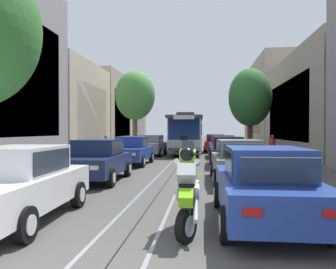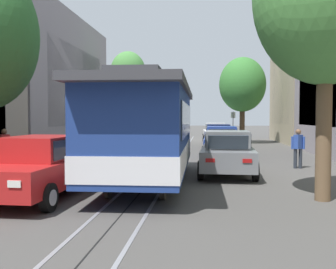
{
  "view_description": "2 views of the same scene",
  "coord_description": "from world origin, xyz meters",
  "px_view_note": "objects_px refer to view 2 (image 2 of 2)",
  "views": [
    {
      "loc": [
        1.35,
        -3.24,
        1.93
      ],
      "look_at": [
        -0.42,
        13.55,
        1.72
      ],
      "focal_mm": 35.61,
      "sensor_mm": 36.0,
      "label": 1
    },
    {
      "loc": [
        -1.76,
        36.08,
        2.08
      ],
      "look_at": [
        0.43,
        12.65,
        1.03
      ],
      "focal_mm": 42.41,
      "sensor_mm": 36.0,
      "label": 2
    }
  ],
  "objects_px": {
    "parked_car_blue_mid_left": "(221,141)",
    "cable_car_trolley": "(147,131)",
    "parked_car_blue_fourth_right": "(93,149)",
    "pedestrian_crossing_far": "(298,146)",
    "parked_car_white_near_left": "(215,133)",
    "pedestrian_on_left_pavement": "(5,146)",
    "parked_car_black_mid_right": "(123,140)",
    "parked_car_red_fifth_right": "(39,167)",
    "parked_car_navy_second_left": "(218,136)",
    "parked_car_grey_fourth_left": "(227,153)",
    "motorcycle_with_rider": "(171,131)",
    "street_tree_kerb_right_near": "(128,73)",
    "street_tree_kerb_left_near": "(242,85)",
    "parked_car_grey_second_right": "(140,136)",
    "parked_car_blue_near_right": "(152,132)",
    "street_sign_post": "(233,123)",
    "pedestrian_on_right_pavement": "(115,130)"
  },
  "relations": [
    {
      "from": "parked_car_black_mid_right",
      "to": "pedestrian_on_left_pavement",
      "type": "height_order",
      "value": "pedestrian_on_left_pavement"
    },
    {
      "from": "parked_car_black_mid_right",
      "to": "pedestrian_crossing_far",
      "type": "bearing_deg",
      "value": 149.47
    },
    {
      "from": "street_tree_kerb_right_near",
      "to": "cable_car_trolley",
      "type": "relative_size",
      "value": 0.84
    },
    {
      "from": "parked_car_grey_second_right",
      "to": "motorcycle_with_rider",
      "type": "bearing_deg",
      "value": -103.96
    },
    {
      "from": "parked_car_grey_fourth_left",
      "to": "street_tree_kerb_left_near",
      "type": "height_order",
      "value": "street_tree_kerb_left_near"
    },
    {
      "from": "parked_car_red_fifth_right",
      "to": "pedestrian_crossing_far",
      "type": "height_order",
      "value": "pedestrian_crossing_far"
    },
    {
      "from": "parked_car_navy_second_left",
      "to": "pedestrian_on_left_pavement",
      "type": "bearing_deg",
      "value": 53.17
    },
    {
      "from": "parked_car_navy_second_left",
      "to": "parked_car_black_mid_right",
      "type": "height_order",
      "value": "same"
    },
    {
      "from": "parked_car_grey_second_right",
      "to": "street_tree_kerb_left_near",
      "type": "height_order",
      "value": "street_tree_kerb_left_near"
    },
    {
      "from": "parked_car_black_mid_right",
      "to": "pedestrian_on_left_pavement",
      "type": "relative_size",
      "value": 2.73
    },
    {
      "from": "street_tree_kerb_right_near",
      "to": "cable_car_trolley",
      "type": "xyz_separation_m",
      "value": [
        -4.83,
        21.77,
        -4.19
      ]
    },
    {
      "from": "parked_car_black_mid_right",
      "to": "motorcycle_with_rider",
      "type": "height_order",
      "value": "motorcycle_with_rider"
    },
    {
      "from": "parked_car_black_mid_right",
      "to": "cable_car_trolley",
      "type": "xyz_separation_m",
      "value": [
        -2.68,
        9.28,
        0.86
      ]
    },
    {
      "from": "parked_car_red_fifth_right",
      "to": "pedestrian_on_left_pavement",
      "type": "xyz_separation_m",
      "value": [
        3.78,
        -5.44,
        0.1
      ]
    },
    {
      "from": "parked_car_navy_second_left",
      "to": "parked_car_grey_second_right",
      "type": "height_order",
      "value": "same"
    },
    {
      "from": "pedestrian_crossing_far",
      "to": "parked_car_blue_near_right",
      "type": "bearing_deg",
      "value": -63.0
    },
    {
      "from": "parked_car_black_mid_right",
      "to": "parked_car_white_near_left",
      "type": "bearing_deg",
      "value": -114.68
    },
    {
      "from": "pedestrian_on_left_pavement",
      "to": "pedestrian_crossing_far",
      "type": "height_order",
      "value": "pedestrian_on_left_pavement"
    },
    {
      "from": "parked_car_red_fifth_right",
      "to": "parked_car_black_mid_right",
      "type": "bearing_deg",
      "value": -88.87
    },
    {
      "from": "parked_car_white_near_left",
      "to": "pedestrian_on_left_pavement",
      "type": "distance_m",
      "value": 19.58
    },
    {
      "from": "parked_car_grey_fourth_left",
      "to": "parked_car_blue_fourth_right",
      "type": "xyz_separation_m",
      "value": [
        5.28,
        -1.22,
        0.0
      ]
    },
    {
      "from": "parked_car_blue_fourth_right",
      "to": "pedestrian_crossing_far",
      "type": "xyz_separation_m",
      "value": [
        -8.22,
        -0.88,
        0.09
      ]
    },
    {
      "from": "parked_car_grey_fourth_left",
      "to": "parked_car_blue_near_right",
      "type": "bearing_deg",
      "value": -73.99
    },
    {
      "from": "parked_car_red_fifth_right",
      "to": "parked_car_blue_near_right",
      "type": "bearing_deg",
      "value": -89.57
    },
    {
      "from": "parked_car_grey_fourth_left",
      "to": "parked_car_red_fifth_right",
      "type": "relative_size",
      "value": 1.0
    },
    {
      "from": "parked_car_blue_fourth_right",
      "to": "pedestrian_on_left_pavement",
      "type": "height_order",
      "value": "pedestrian_on_left_pavement"
    },
    {
      "from": "parked_car_blue_mid_left",
      "to": "pedestrian_crossing_far",
      "type": "distance_m",
      "value": 5.44
    },
    {
      "from": "parked_car_red_fifth_right",
      "to": "street_tree_kerb_right_near",
      "type": "distance_m",
      "value": 24.61
    },
    {
      "from": "parked_car_grey_second_right",
      "to": "parked_car_blue_fourth_right",
      "type": "relative_size",
      "value": 1.0
    },
    {
      "from": "parked_car_blue_mid_left",
      "to": "street_tree_kerb_left_near",
      "type": "bearing_deg",
      "value": -101.02
    },
    {
      "from": "parked_car_grey_second_right",
      "to": "motorcycle_with_rider",
      "type": "height_order",
      "value": "motorcycle_with_rider"
    },
    {
      "from": "street_tree_kerb_left_near",
      "to": "cable_car_trolley",
      "type": "relative_size",
      "value": 0.73
    },
    {
      "from": "parked_car_blue_near_right",
      "to": "cable_car_trolley",
      "type": "distance_m",
      "value": 20.58
    },
    {
      "from": "street_tree_kerb_right_near",
      "to": "street_sign_post",
      "type": "distance_m",
      "value": 9.92
    },
    {
      "from": "parked_car_red_fifth_right",
      "to": "street_tree_kerb_left_near",
      "type": "bearing_deg",
      "value": -108.12
    },
    {
      "from": "parked_car_blue_mid_left",
      "to": "parked_car_grey_fourth_left",
      "type": "height_order",
      "value": "same"
    },
    {
      "from": "pedestrian_on_right_pavement",
      "to": "parked_car_black_mid_right",
      "type": "bearing_deg",
      "value": 105.1
    },
    {
      "from": "parked_car_red_fifth_right",
      "to": "parked_car_blue_fourth_right",
      "type": "bearing_deg",
      "value": -87.3
    },
    {
      "from": "parked_car_white_near_left",
      "to": "parked_car_blue_mid_left",
      "type": "xyz_separation_m",
      "value": [
        -0.04,
        11.65,
        0.0
      ]
    },
    {
      "from": "parked_car_grey_second_right",
      "to": "street_tree_kerb_right_near",
      "type": "distance_m",
      "value": 8.85
    },
    {
      "from": "parked_car_grey_fourth_left",
      "to": "pedestrian_on_left_pavement",
      "type": "xyz_separation_m",
      "value": [
        8.79,
        -0.9,
        0.1
      ]
    },
    {
      "from": "parked_car_grey_fourth_left",
      "to": "motorcycle_with_rider",
      "type": "xyz_separation_m",
      "value": [
        3.62,
        -18.91,
        0.1
      ]
    },
    {
      "from": "parked_car_navy_second_left",
      "to": "parked_car_grey_fourth_left",
      "type": "distance_m",
      "value": 12.74
    },
    {
      "from": "parked_car_blue_mid_left",
      "to": "cable_car_trolley",
      "type": "bearing_deg",
      "value": 73.87
    },
    {
      "from": "pedestrian_on_left_pavement",
      "to": "pedestrian_on_right_pavement",
      "type": "relative_size",
      "value": 0.97
    },
    {
      "from": "parked_car_blue_near_right",
      "to": "pedestrian_on_left_pavement",
      "type": "distance_m",
      "value": 17.53
    },
    {
      "from": "parked_car_black_mid_right",
      "to": "motorcycle_with_rider",
      "type": "bearing_deg",
      "value": -97.67
    },
    {
      "from": "parked_car_grey_second_right",
      "to": "cable_car_trolley",
      "type": "relative_size",
      "value": 0.48
    },
    {
      "from": "parked_car_grey_fourth_left",
      "to": "street_tree_kerb_right_near",
      "type": "xyz_separation_m",
      "value": [
        7.39,
        -19.42,
        5.05
      ]
    },
    {
      "from": "parked_car_white_near_left",
      "to": "parked_car_black_mid_right",
      "type": "distance_m",
      "value": 12.6
    }
  ]
}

